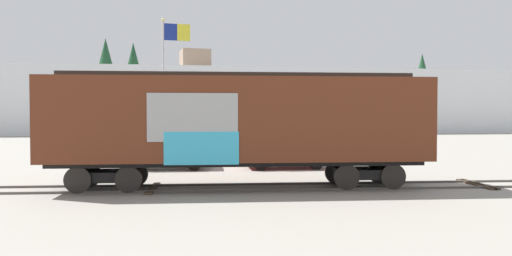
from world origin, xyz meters
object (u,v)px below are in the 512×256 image
Objects in this scene: freight_car at (239,121)px; parked_car_silver at (161,153)px; flagpole at (169,68)px; parked_car_red at (285,151)px.

freight_car is 7.40m from parked_car_silver.
flagpole reaches higher than freight_car.
flagpole is 1.69× the size of parked_car_silver.
parked_car_silver is at bearing -95.18° from flagpole.
freight_car is 10.57m from flagpole.
parked_car_silver is (-0.30, -3.28, -4.44)m from flagpole.
flagpole reaches higher than parked_car_red.
parked_car_red is (6.08, -0.47, 0.03)m from parked_car_silver.
freight_car is 1.71× the size of flagpole.
flagpole is at bearing 84.82° from parked_car_silver.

